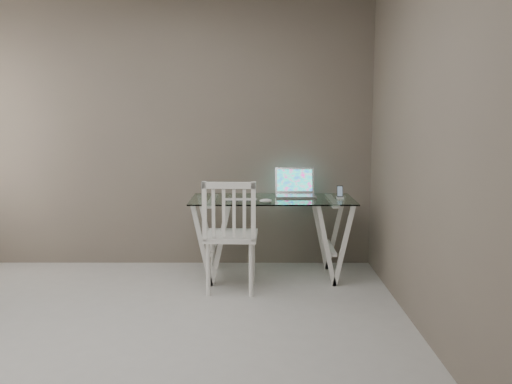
# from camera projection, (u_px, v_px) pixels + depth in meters

# --- Properties ---
(room) EXTENTS (4.50, 4.52, 2.71)m
(room) POSITION_uv_depth(u_px,v_px,m) (105.00, 83.00, 3.42)
(room) COLOR #A9A6A2
(room) RESTS_ON ground
(desk) EXTENTS (1.50, 0.70, 0.75)m
(desk) POSITION_uv_depth(u_px,v_px,m) (272.00, 237.00, 5.31)
(desk) COLOR silver
(desk) RESTS_ON ground
(chair) EXTENTS (0.46, 0.46, 0.98)m
(chair) POSITION_uv_depth(u_px,v_px,m) (230.00, 231.00, 4.83)
(chair) COLOR white
(chair) RESTS_ON ground
(laptop) EXTENTS (0.38, 0.35, 0.26)m
(laptop) POSITION_uv_depth(u_px,v_px,m) (295.00, 189.00, 5.45)
(laptop) COLOR silver
(laptop) RESTS_ON desk
(keyboard) EXTENTS (0.31, 0.13, 0.01)m
(keyboard) POSITION_uv_depth(u_px,v_px,m) (241.00, 200.00, 5.17)
(keyboard) COLOR silver
(keyboard) RESTS_ON desk
(mouse) EXTENTS (0.11, 0.07, 0.04)m
(mouse) POSITION_uv_depth(u_px,v_px,m) (266.00, 201.00, 5.02)
(mouse) COLOR white
(mouse) RESTS_ON desk
(phone_dock) EXTENTS (0.06, 0.06, 0.12)m
(phone_dock) POSITION_uv_depth(u_px,v_px,m) (340.00, 195.00, 5.27)
(phone_dock) COLOR white
(phone_dock) RESTS_ON desk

